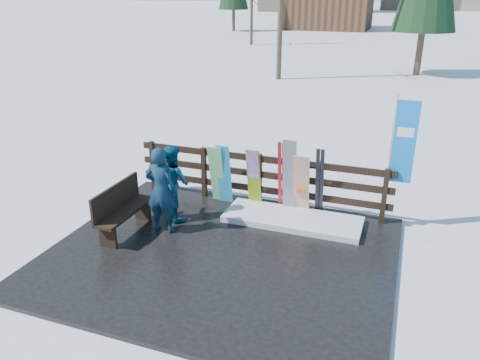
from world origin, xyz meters
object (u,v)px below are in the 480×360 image
at_px(snowboard_0, 224,174).
at_px(snowboard_5, 301,185).
at_px(snowboard_1, 217,174).
at_px(snowboard_4, 289,177).
at_px(person_front, 161,190).
at_px(snowboard_2, 254,178).
at_px(bench, 122,208).
at_px(person_back, 173,182).
at_px(rental_flag, 401,147).
at_px(snowboard_3, 254,178).

bearing_deg(snowboard_0, snowboard_5, -0.00).
bearing_deg(snowboard_1, snowboard_5, 0.00).
distance_m(snowboard_4, person_front, 2.62).
distance_m(snowboard_2, snowboard_5, 1.02).
distance_m(bench, person_back, 1.14).
bearing_deg(snowboard_0, bench, -125.20).
bearing_deg(rental_flag, bench, -155.84).
distance_m(snowboard_2, person_back, 1.71).
height_order(snowboard_0, snowboard_1, snowboard_0).
bearing_deg(rental_flag, snowboard_1, -175.80).
relative_size(snowboard_1, snowboard_4, 0.82).
height_order(bench, snowboard_1, snowboard_1).
bearing_deg(snowboard_0, snowboard_1, -180.00).
bearing_deg(snowboard_4, snowboard_0, 180.00).
distance_m(snowboard_1, snowboard_4, 1.62).
bearing_deg(snowboard_3, person_back, -144.87).
height_order(snowboard_3, snowboard_4, snowboard_4).
xyz_separation_m(bench, snowboard_1, (1.17, 1.90, 0.14)).
bearing_deg(snowboard_4, rental_flag, 7.46).
bearing_deg(rental_flag, snowboard_4, -172.54).
bearing_deg(snowboard_5, snowboard_2, -180.00).
height_order(snowboard_2, snowboard_5, snowboard_2).
relative_size(rental_flag, person_front, 1.52).
relative_size(snowboard_4, snowboard_5, 1.21).
bearing_deg(rental_flag, snowboard_0, -175.59).
bearing_deg(person_front, snowboard_0, -115.44).
bearing_deg(person_back, snowboard_4, -127.07).
xyz_separation_m(snowboard_0, rental_flag, (3.50, 0.27, 0.93)).
xyz_separation_m(snowboard_2, snowboard_4, (0.77, 0.00, 0.14)).
bearing_deg(snowboard_2, rental_flag, 5.45).
height_order(snowboard_1, rental_flag, rental_flag).
height_order(snowboard_2, snowboard_3, snowboard_3).
distance_m(rental_flag, person_front, 4.60).
bearing_deg(snowboard_5, person_front, -145.73).
xyz_separation_m(bench, snowboard_2, (2.02, 1.90, 0.16)).
relative_size(bench, rental_flag, 0.58).
bearing_deg(snowboard_1, bench, -121.56).
xyz_separation_m(snowboard_1, snowboard_3, (0.85, 0.00, 0.02)).
xyz_separation_m(rental_flag, person_back, (-4.22, -1.25, -0.83)).
bearing_deg(snowboard_1, person_back, -119.01).
bearing_deg(bench, snowboard_3, 43.27).
xyz_separation_m(bench, person_back, (0.62, 0.92, 0.26)).
xyz_separation_m(snowboard_4, person_back, (-2.16, -0.98, -0.04)).
bearing_deg(person_back, rental_flag, -135.02).
xyz_separation_m(snowboard_5, rental_flag, (1.81, 0.27, 0.94)).
height_order(snowboard_0, snowboard_4, snowboard_4).
bearing_deg(snowboard_5, snowboard_1, 180.00).
relative_size(snowboard_5, person_back, 0.87).
height_order(snowboard_4, rental_flag, rental_flag).
bearing_deg(snowboard_4, snowboard_5, 0.00).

